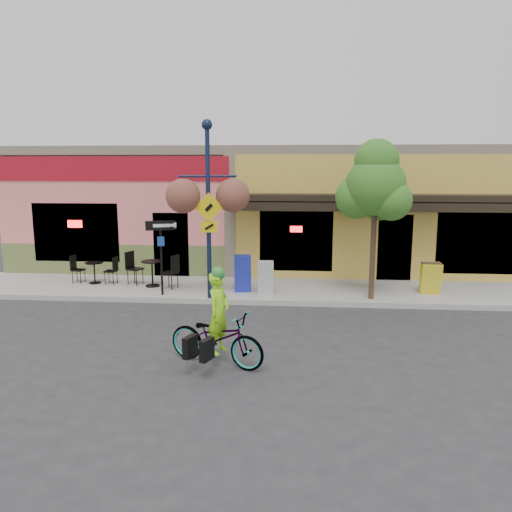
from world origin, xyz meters
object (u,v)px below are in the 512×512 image
(cyclist_rider, at_px, (219,325))
(newspaper_box_blue, at_px, (243,273))
(street_tree, at_px, (374,220))
(one_way_sign, at_px, (161,258))
(bicycle, at_px, (216,338))
(building, at_px, (267,206))
(lamp_post, at_px, (208,211))
(newspaper_box_grey, at_px, (266,278))

(cyclist_rider, bearing_deg, newspaper_box_blue, 22.42)
(cyclist_rider, relative_size, street_tree, 0.36)
(one_way_sign, distance_m, newspaper_box_blue, 2.43)
(bicycle, height_order, cyclist_rider, cyclist_rider)
(newspaper_box_blue, bearing_deg, bicycle, -97.88)
(bicycle, bearing_deg, street_tree, -16.55)
(building, relative_size, street_tree, 4.08)
(lamp_post, distance_m, one_way_sign, 1.99)
(cyclist_rider, bearing_deg, newspaper_box_grey, 14.41)
(building, bearing_deg, newspaper_box_blue, -93.54)
(lamp_post, relative_size, one_way_sign, 2.28)
(building, distance_m, cyclist_rider, 11.36)
(one_way_sign, relative_size, newspaper_box_grey, 2.25)
(lamp_post, xyz_separation_m, newspaper_box_grey, (1.55, 0.57, -1.98))
(one_way_sign, bearing_deg, street_tree, -16.86)
(building, distance_m, newspaper_box_grey, 6.49)
(one_way_sign, bearing_deg, bicycle, -80.91)
(lamp_post, bearing_deg, one_way_sign, 156.05)
(building, bearing_deg, street_tree, -63.00)
(lamp_post, relative_size, newspaper_box_blue, 4.60)
(cyclist_rider, relative_size, lamp_post, 0.32)
(cyclist_rider, bearing_deg, bicycle, 111.05)
(bicycle, distance_m, one_way_sign, 5.22)
(lamp_post, xyz_separation_m, street_tree, (4.54, 0.30, -0.23))
(one_way_sign, xyz_separation_m, newspaper_box_blue, (2.26, 0.69, -0.55))
(building, height_order, cyclist_rider, building)
(newspaper_box_grey, bearing_deg, street_tree, -10.32)
(one_way_sign, bearing_deg, newspaper_box_grey, -10.72)
(cyclist_rider, height_order, newspaper_box_grey, cyclist_rider)
(lamp_post, relative_size, newspaper_box_grey, 5.13)
(bicycle, bearing_deg, one_way_sign, 47.96)
(newspaper_box_grey, height_order, street_tree, street_tree)
(lamp_post, bearing_deg, bicycle, -94.17)
(one_way_sign, bearing_deg, newspaper_box_blue, -0.85)
(bicycle, distance_m, lamp_post, 4.96)
(building, xyz_separation_m, cyclist_rider, (-0.24, -11.26, -1.46))
(cyclist_rider, xyz_separation_m, newspaper_box_blue, (-0.13, 5.30, -0.11))
(cyclist_rider, height_order, newspaper_box_blue, cyclist_rider)
(building, bearing_deg, bicycle, -91.48)
(building, distance_m, lamp_post, 6.97)
(bicycle, distance_m, cyclist_rider, 0.26)
(newspaper_box_blue, bearing_deg, one_way_sign, -171.74)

